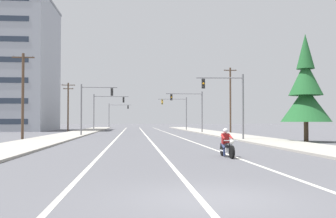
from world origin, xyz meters
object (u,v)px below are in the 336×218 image
utility_pole_left_near (23,94)px  traffic_signal_far_right (178,108)px  conifer_tree_right_verge_near (306,92)px  motorcycle_with_rider (227,146)px  traffic_signal_mid_left (104,107)px  traffic_signal_near_right (230,97)px  traffic_signal_far_left (116,112)px  traffic_signal_near_left (92,102)px  traffic_signal_mid_right (191,105)px  utility_pole_right_far (230,99)px  utility_pole_left_far (68,105)px

utility_pole_left_near → traffic_signal_far_right: bearing=60.7°
utility_pole_left_near → conifer_tree_right_verge_near: (25.52, -6.39, -0.10)m
motorcycle_with_rider → traffic_signal_mid_left: 47.35m
utility_pole_left_near → traffic_signal_near_right: bearing=-8.8°
traffic_signal_far_left → utility_pole_left_near: (-6.17, -62.50, 0.25)m
traffic_signal_near_left → traffic_signal_mid_right: bearing=37.5°
traffic_signal_near_right → traffic_signal_far_right: 36.89m
traffic_signal_near_right → traffic_signal_mid_left: same height
traffic_signal_far_left → traffic_signal_mid_left: bearing=-90.4°
motorcycle_with_rider → traffic_signal_far_left: 82.72m
motorcycle_with_rider → traffic_signal_near_right: traffic_signal_near_right is taller
traffic_signal_mid_right → utility_pole_right_far: size_ratio=0.63×
utility_pole_left_far → conifer_tree_right_verge_near: (26.41, -38.63, -0.34)m
utility_pole_right_far → traffic_signal_far_right: bearing=112.2°
traffic_signal_mid_right → utility_pole_right_far: 5.90m
motorcycle_with_rider → traffic_signal_near_left: bearing=108.9°
traffic_signal_mid_left → utility_pole_right_far: 20.82m
traffic_signal_mid_left → utility_pole_left_far: (-6.78, 5.61, 0.49)m
motorcycle_with_rider → traffic_signal_mid_right: traffic_signal_mid_right is taller
utility_pole_left_near → utility_pole_right_far: size_ratio=0.86×
traffic_signal_mid_left → traffic_signal_far_left: bearing=89.6°
conifer_tree_right_verge_near → traffic_signal_far_left: bearing=105.7°
motorcycle_with_rider → traffic_signal_mid_right: bearing=84.2°
traffic_signal_far_right → utility_pole_right_far: (6.17, -15.13, 0.95)m
traffic_signal_near_left → conifer_tree_right_verge_near: size_ratio=0.66×
traffic_signal_near_right → utility_pole_left_far: bearing=120.2°
traffic_signal_mid_left → utility_pole_left_near: (-5.89, -26.62, 0.25)m
traffic_signal_near_right → traffic_signal_far_left: size_ratio=1.00×
traffic_signal_near_left → conifer_tree_right_verge_near: (19.83, -15.06, 0.24)m
utility_pole_left_near → motorcycle_with_rider: bearing=-51.9°
traffic_signal_far_right → traffic_signal_far_left: bearing=114.1°
traffic_signal_mid_right → traffic_signal_far_left: bearing=106.9°
traffic_signal_near_left → utility_pole_left_near: bearing=-123.3°
utility_pole_left_far → traffic_signal_far_left: bearing=76.9°
traffic_signal_near_left → traffic_signal_far_right: size_ratio=1.00×
traffic_signal_near_right → utility_pole_left_far: utility_pole_left_far is taller
traffic_signal_far_left → utility_pole_left_far: 31.08m
utility_pole_left_near → utility_pole_right_far: 31.34m
traffic_signal_near_right → utility_pole_left_far: size_ratio=0.72×
traffic_signal_near_right → conifer_tree_right_verge_near: bearing=-29.7°
utility_pole_right_far → traffic_signal_far_left: bearing=113.4°
traffic_signal_mid_left → traffic_signal_far_right: same height
traffic_signal_mid_left → traffic_signal_far_right: bearing=28.9°
traffic_signal_far_left → conifer_tree_right_verge_near: 71.56m
traffic_signal_mid_right → utility_pole_left_near: size_ratio=0.74×
utility_pole_right_far → utility_pole_left_near: bearing=-143.3°
traffic_signal_far_right → utility_pole_left_far: 19.92m
traffic_signal_far_right → traffic_signal_far_left: same height
motorcycle_with_rider → traffic_signal_far_right: traffic_signal_far_right is taller
traffic_signal_mid_right → traffic_signal_mid_left: bearing=150.8°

